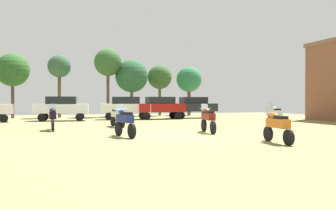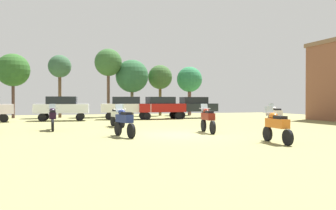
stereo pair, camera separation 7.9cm
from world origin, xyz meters
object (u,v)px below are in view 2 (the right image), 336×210
(motorcycle_5, at_px, (208,119))
(car_4, at_px, (160,106))
(tree_1, at_px, (189,80))
(tree_4, at_px, (108,63))
(motorcycle_3, at_px, (276,114))
(tree_2, at_px, (13,70))
(motorcycle_7, at_px, (53,117))
(car_5, at_px, (194,106))
(tree_7, at_px, (160,77))
(car_1, at_px, (126,106))
(tree_6, at_px, (132,76))
(motorcycle_1, at_px, (277,125))
(motorcycle_4, at_px, (117,116))
(car_3, at_px, (62,107))
(motorcycle_6, at_px, (124,121))
(tree_5, at_px, (60,67))

(motorcycle_5, relative_size, car_4, 0.50)
(tree_1, bearing_deg, tree_4, -172.30)
(motorcycle_3, height_order, tree_2, tree_2)
(motorcycle_3, relative_size, motorcycle_7, 0.99)
(tree_1, bearing_deg, car_4, -127.93)
(car_5, distance_m, tree_7, 6.87)
(car_5, xyz_separation_m, tree_2, (-16.44, 4.75, 3.36))
(motorcycle_7, xyz_separation_m, tree_7, (10.91, 16.18, 3.49))
(car_4, distance_m, tree_1, 9.34)
(motorcycle_5, height_order, car_1, car_1)
(tree_4, xyz_separation_m, tree_6, (2.54, 0.39, -1.28))
(car_4, distance_m, tree_7, 7.67)
(motorcycle_7, height_order, car_5, car_5)
(motorcycle_1, height_order, motorcycle_5, motorcycle_5)
(motorcycle_4, relative_size, motorcycle_5, 0.98)
(motorcycle_7, distance_m, tree_1, 22.13)
(car_4, bearing_deg, car_3, 87.95)
(car_4, xyz_separation_m, tree_7, (1.91, 6.78, 3.05))
(tree_7, bearing_deg, tree_6, -168.81)
(car_4, relative_size, tree_1, 0.79)
(car_1, height_order, tree_7, tree_7)
(tree_1, xyz_separation_m, tree_6, (-6.84, -0.88, 0.20))
(motorcycle_6, distance_m, tree_6, 20.91)
(motorcycle_1, relative_size, tree_2, 0.34)
(motorcycle_7, relative_size, car_1, 0.46)
(motorcycle_6, relative_size, tree_6, 0.35)
(tree_7, bearing_deg, car_4, -105.71)
(motorcycle_1, xyz_separation_m, car_1, (-2.62, 18.45, 0.46))
(tree_4, bearing_deg, car_3, -128.28)
(motorcycle_1, xyz_separation_m, car_4, (0.42, 18.10, 0.46))
(car_3, bearing_deg, tree_4, -31.84)
(motorcycle_7, xyz_separation_m, tree_6, (7.62, 15.53, 3.51))
(motorcycle_6, distance_m, car_5, 17.54)
(motorcycle_7, bearing_deg, motorcycle_3, 0.80)
(car_1, bearing_deg, tree_4, 20.69)
(car_1, xyz_separation_m, tree_2, (-9.85, 5.24, 3.36))
(car_3, distance_m, tree_5, 6.59)
(motorcycle_3, bearing_deg, car_3, 154.53)
(tree_2, bearing_deg, tree_6, 2.65)
(motorcycle_4, bearing_deg, tree_2, -73.58)
(tree_1, bearing_deg, car_5, -107.22)
(motorcycle_7, bearing_deg, motorcycle_6, -57.21)
(motorcycle_4, relative_size, tree_6, 0.36)
(motorcycle_4, xyz_separation_m, car_3, (-3.35, 7.97, 0.45))
(car_5, bearing_deg, car_1, 94.74)
(motorcycle_6, height_order, tree_2, tree_2)
(motorcycle_3, xyz_separation_m, motorcycle_7, (-15.11, -0.82, 0.01))
(car_1, relative_size, tree_2, 0.75)
(tree_4, height_order, tree_6, tree_4)
(car_3, bearing_deg, motorcycle_3, -113.97)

